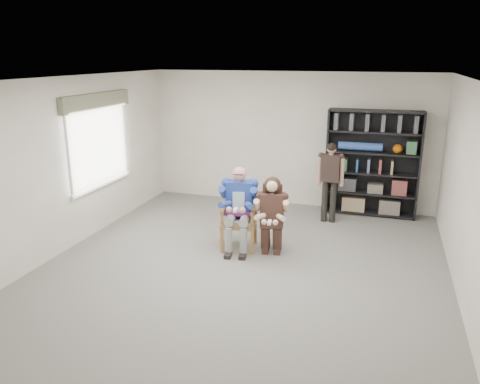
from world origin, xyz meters
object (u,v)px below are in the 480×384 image
(kneeling_woman, at_px, (272,218))
(bookshelf, at_px, (372,164))
(seated_man, at_px, (239,208))
(armchair, at_px, (239,218))
(standing_man, at_px, (330,183))

(kneeling_woman, bearing_deg, bookshelf, 52.46)
(seated_man, bearing_deg, armchair, 0.00)
(seated_man, relative_size, bookshelf, 0.67)
(armchair, bearing_deg, bookshelf, 42.12)
(standing_man, bearing_deg, seated_man, -125.76)
(armchair, relative_size, standing_man, 0.69)
(armchair, relative_size, bookshelf, 0.51)
(seated_man, height_order, standing_man, standing_man)
(armchair, relative_size, seated_man, 0.77)
(armchair, distance_m, bookshelf, 3.20)
(kneeling_woman, bearing_deg, seated_man, 159.51)
(armchair, xyz_separation_m, seated_man, (0.00, 0.00, 0.16))
(armchair, xyz_separation_m, kneeling_woman, (0.58, -0.12, 0.10))
(armchair, distance_m, kneeling_woman, 0.60)
(kneeling_woman, xyz_separation_m, bookshelf, (1.41, 2.57, 0.41))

